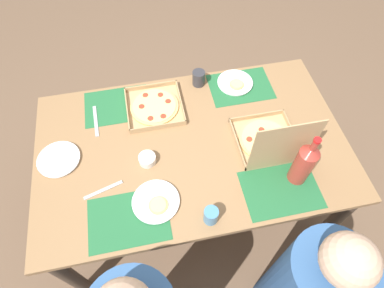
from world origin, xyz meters
The scene contains 17 objects.
ground_plane centered at (0.00, 0.00, 0.00)m, with size 6.00×6.00×0.00m, color brown.
dining_table centered at (0.00, 0.00, 0.64)m, with size 1.60×0.98×0.74m.
placemat_near_left centered at (-0.36, -0.34, 0.74)m, with size 0.36×0.26×0.00m, color #236638.
placemat_near_right centered at (0.36, -0.34, 0.74)m, with size 0.36×0.26×0.00m, color #236638.
placemat_far_left centered at (-0.36, 0.34, 0.74)m, with size 0.36×0.26×0.00m, color #236638.
placemat_far_right centered at (0.36, 0.34, 0.74)m, with size 0.36×0.26×0.00m, color #236638.
pizza_box_corner_left centered at (-0.37, 0.09, 0.79)m, with size 0.31×0.32×0.34m.
pizza_box_edge_far centered at (0.16, -0.28, 0.75)m, with size 0.30×0.30×0.04m.
plate_near_right centered at (0.67, -0.04, 0.74)m, with size 0.21×0.21×0.02m.
plate_far_right centered at (0.23, 0.29, 0.74)m, with size 0.22×0.22×0.03m.
plate_far_left centered at (-0.33, -0.36, 0.74)m, with size 0.21×0.21×0.03m.
soda_bottle centered at (-0.45, 0.29, 0.87)m, with size 0.09×0.09×0.32m.
cup_spare centered at (-0.12, -0.41, 0.78)m, with size 0.07×0.07×0.09m, color #333338.
cup_red centered at (0.00, 0.41, 0.78)m, with size 0.06×0.06×0.09m, color teal.
condiment_bowl centered at (0.24, 0.06, 0.76)m, with size 0.09×0.09×0.04m, color white.
fork_by_far_left centered at (0.46, 0.17, 0.74)m, with size 0.19×0.02×0.01m, color #B7B7BC.
knife_by_near_right centered at (0.48, -0.25, 0.74)m, with size 0.21×0.02×0.01m, color #B7B7BC.
Camera 1 is at (0.18, 0.89, 2.12)m, focal length 29.95 mm.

